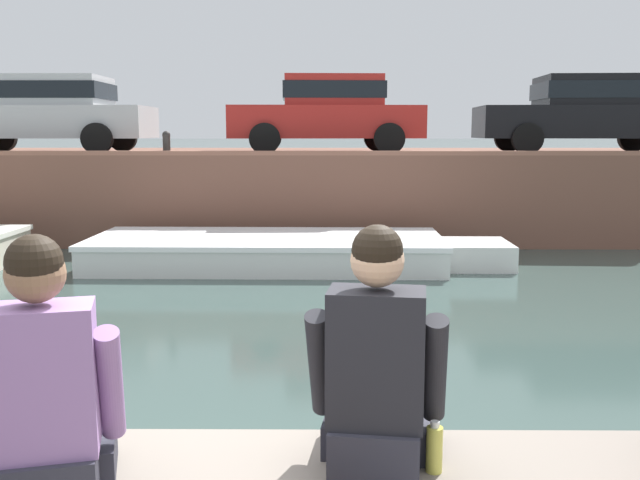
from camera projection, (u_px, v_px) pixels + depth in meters
name	position (u px, v px, depth m)	size (l,w,h in m)	color
ground_plane	(300.00, 321.00, 8.29)	(400.00, 400.00, 0.00)	#384C47
far_quay_wall	(312.00, 190.00, 16.15)	(60.00, 6.00, 1.74)	brown
far_wall_coping	(309.00, 153.00, 13.16)	(60.00, 0.24, 0.08)	#925F4C
boat_moored_central_white	(284.00, 251.00, 11.63)	(6.80, 2.34, 0.49)	white
car_leftmost_silver	(48.00, 111.00, 14.52)	(4.25, 2.05, 1.54)	#B7BABC
car_left_inner_red	(328.00, 111.00, 14.48)	(3.95, 2.14, 1.54)	#B2231E
car_centre_black	(588.00, 111.00, 14.44)	(4.34, 2.12, 1.54)	black
mooring_bollard_mid	(167.00, 142.00, 13.28)	(0.15, 0.15, 0.45)	#2D2B28
person_seated_left	(45.00, 400.00, 2.49)	(0.59, 0.60, 0.96)	#282833
person_seated_right	(377.00, 376.00, 2.73)	(0.56, 0.57, 0.96)	#282833
bottle_drink	(434.00, 448.00, 2.73)	(0.06, 0.06, 0.20)	#CCC64C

